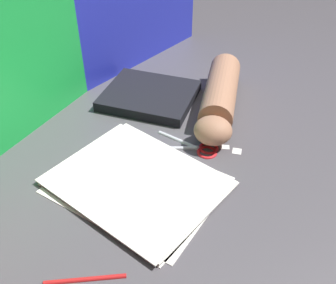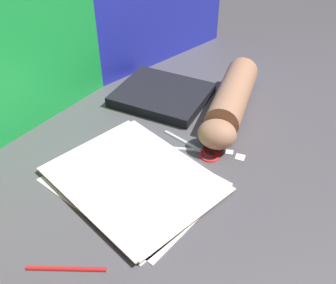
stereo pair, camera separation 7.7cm
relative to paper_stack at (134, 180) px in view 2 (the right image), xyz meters
The scene contains 9 objects.
ground_plane 0.10m from the paper_stack, 25.82° to the right, with size 6.00×6.00×0.00m, color #4C494F.
backdrop_panel_center 0.38m from the paper_stack, 80.91° to the left, with size 0.62×0.09×0.43m.
paper_stack is the anchor object (origin of this frame).
book_closed 0.31m from the paper_stack, 32.23° to the left, with size 0.24×0.26×0.03m.
scissors 0.16m from the paper_stack, 12.13° to the right, with size 0.11×0.15×0.01m.
hand_forearm 0.31m from the paper_stack, ahead, with size 0.33×0.20×0.08m.
paper_scrap_near 0.23m from the paper_stack, 29.44° to the right, with size 0.03×0.03×0.00m.
paper_scrap_mid 0.22m from the paper_stack, 23.16° to the right, with size 0.02×0.03×0.00m.
pen 0.22m from the paper_stack, 163.45° to the right, with size 0.09×0.10×0.01m.
Camera 2 is at (-0.46, -0.37, 0.54)m, focal length 42.00 mm.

